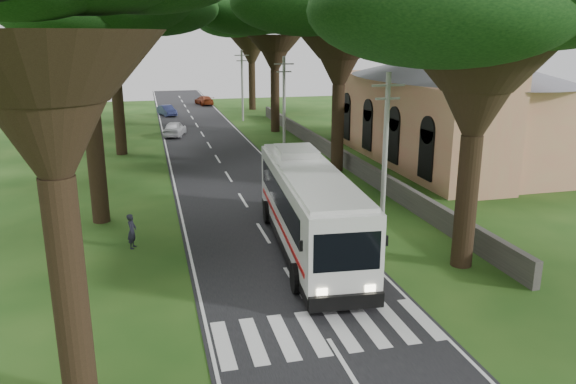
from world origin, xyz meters
The scene contains 17 objects.
ground centered at (0.00, 0.00, 0.00)m, with size 140.00×140.00×0.00m, color #1C4413.
road centered at (0.00, 25.00, 0.01)m, with size 8.00×120.00×0.04m, color black.
crosswalk centered at (0.00, -2.00, 0.00)m, with size 8.00×3.00×0.01m, color silver.
property_wall centered at (9.00, 24.00, 0.60)m, with size 0.35×50.00×1.20m, color #383533.
church centered at (17.86, 21.55, 4.91)m, with size 14.00×24.00×11.60m.
pole_near centered at (5.50, 6.00, 4.18)m, with size 1.60×0.24×8.00m.
pole_mid centered at (5.50, 26.00, 4.18)m, with size 1.60×0.24×8.00m.
pole_far centered at (5.50, 46.00, 4.18)m, with size 1.60×0.24×8.00m.
tree_l_midb centered at (-7.50, 30.00, 12.19)m, with size 14.51×14.51×15.40m.
tree_l_far centered at (-8.50, 48.00, 12.23)m, with size 13.68×13.68×15.30m.
tree_r_midb centered at (7.50, 38.00, 12.69)m, with size 14.57×14.57×15.93m.
tree_r_far centered at (8.50, 56.00, 12.15)m, with size 13.05×13.05×15.11m.
coach_bus centered at (1.60, 5.42, 2.07)m, with size 3.85×13.24×3.85m.
distant_car_a centered at (-2.71, 37.56, 0.76)m, with size 1.73×4.30×1.46m, color silver.
distant_car_b centered at (-2.83, 52.50, 0.66)m, with size 1.33×3.83×1.26m, color navy.
distant_car_c centered at (2.76, 62.51, 0.66)m, with size 1.78×4.37×1.27m, color maroon.
pedestrian centered at (-6.31, 7.58, 0.83)m, with size 0.60×0.40×1.66m, color black.
Camera 1 is at (-5.30, -18.04, 9.63)m, focal length 35.00 mm.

